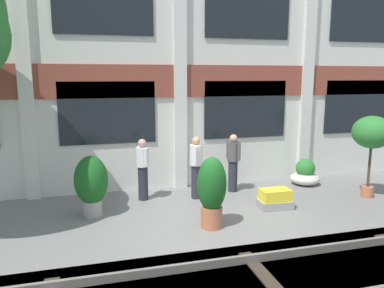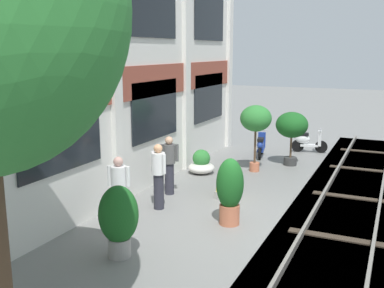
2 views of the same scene
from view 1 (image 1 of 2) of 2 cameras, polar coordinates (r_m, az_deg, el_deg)
The scene contains 10 objects.
ground_plane at distance 8.38m, azimuth 3.30°, elevation -12.48°, with size 80.00×80.00×0.00m, color slate.
apartment_facade at distance 10.99m, azimuth -2.22°, elevation 15.79°, with size 16.51×0.64×8.63m.
potted_plant_glazed_jar at distance 9.01m, azimuth -15.10°, elevation -5.75°, with size 0.77×0.77×1.44m.
potted_plant_stone_basin at distance 8.06m, azimuth 3.02°, elevation -6.78°, with size 0.63×0.63×1.57m.
potted_plant_wide_bowl at distance 11.85m, azimuth 16.85°, elevation -4.43°, with size 0.87×0.87×0.79m.
potted_plant_square_trough at distance 9.61m, azimuth 12.53°, elevation -8.21°, with size 0.84×0.56×0.49m.
potted_plant_low_pan at distance 10.97m, azimuth 25.75°, elevation 1.32°, with size 1.03×1.03×2.21m.
resident_by_doorway at distance 10.61m, azimuth 6.28°, elevation -2.59°, with size 0.34×0.49×1.64m.
resident_watching_tracks at distance 9.91m, azimuth -7.52°, elevation -3.57°, with size 0.34×0.52×1.64m.
resident_near_plants at distance 9.95m, azimuth 0.64°, elevation -3.28°, with size 0.34×0.50×1.68m.
Camera 1 is at (-2.48, -7.31, 3.25)m, focal length 35.00 mm.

